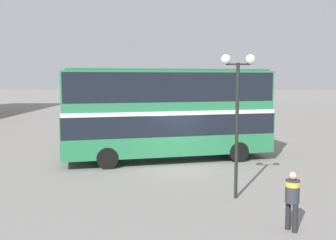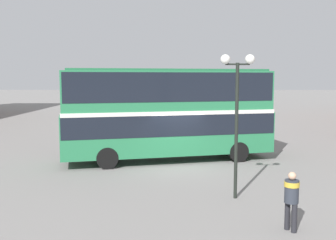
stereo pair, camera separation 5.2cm
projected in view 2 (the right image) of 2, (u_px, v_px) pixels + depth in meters
name	position (u px, v px, depth m)	size (l,w,h in m)	color
ground_plane	(178.00, 167.00, 18.73)	(240.00, 240.00, 0.00)	gray
double_decker_bus	(168.00, 109.00, 19.93)	(10.92, 5.06, 4.69)	#287A4C
pedestrian_foreground	(292.00, 195.00, 10.85)	(0.56, 0.56, 1.68)	#232328
parked_car_kerb_far	(222.00, 117.00, 34.82)	(4.84, 2.87, 1.58)	navy
parked_car_side_street	(156.00, 123.00, 31.14)	(4.71, 2.07, 1.38)	silver
street_lamp_twin_globe	(237.00, 93.00, 13.55)	(1.18, 0.34, 5.05)	black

